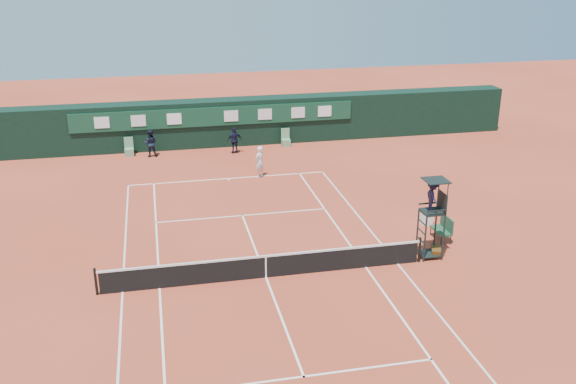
% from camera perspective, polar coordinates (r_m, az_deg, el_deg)
% --- Properties ---
extents(ground, '(90.00, 90.00, 0.00)m').
position_cam_1_polar(ground, '(25.42, -1.97, -7.60)').
color(ground, '#B7432B').
rests_on(ground, ground).
extents(court_lines, '(11.05, 23.85, 0.01)m').
position_cam_1_polar(court_lines, '(25.42, -1.97, -7.59)').
color(court_lines, white).
rests_on(court_lines, ground).
extents(tennis_net, '(12.90, 0.10, 1.10)m').
position_cam_1_polar(tennis_net, '(25.18, -1.99, -6.58)').
color(tennis_net, black).
rests_on(tennis_net, ground).
extents(back_wall, '(40.00, 1.65, 3.00)m').
position_cam_1_polar(back_wall, '(42.30, -6.56, 6.16)').
color(back_wall, black).
rests_on(back_wall, ground).
extents(linesman_chair_left, '(0.55, 0.50, 1.15)m').
position_cam_1_polar(linesman_chair_left, '(41.27, -13.93, 3.59)').
color(linesman_chair_left, '#5D8F62').
rests_on(linesman_chair_left, ground).
extents(linesman_chair_right, '(0.55, 0.50, 1.15)m').
position_cam_1_polar(linesman_chair_right, '(42.07, -0.19, 4.53)').
color(linesman_chair_right, '#619467').
rests_on(linesman_chair_right, ground).
extents(umpire_chair, '(0.96, 0.95, 3.42)m').
position_cam_1_polar(umpire_chair, '(26.68, 12.74, -0.89)').
color(umpire_chair, black).
rests_on(umpire_chair, ground).
extents(player_bench, '(0.55, 1.20, 1.10)m').
position_cam_1_polar(player_bench, '(29.13, 13.65, -3.06)').
color(player_bench, '#1B4529').
rests_on(player_bench, ground).
extents(tennis_bag, '(0.68, 0.96, 0.33)m').
position_cam_1_polar(tennis_bag, '(27.85, 13.01, -5.12)').
color(tennis_bag, black).
rests_on(tennis_bag, ground).
extents(cooler, '(0.57, 0.57, 0.65)m').
position_cam_1_polar(cooler, '(30.78, 12.13, -2.16)').
color(cooler, silver).
rests_on(cooler, ground).
extents(tennis_ball, '(0.07, 0.07, 0.07)m').
position_cam_1_polar(tennis_ball, '(30.57, -4.10, -2.48)').
color(tennis_ball, '#CBDF34').
rests_on(tennis_ball, ground).
extents(player, '(0.77, 0.76, 1.80)m').
position_cam_1_polar(player, '(36.10, -2.55, 2.71)').
color(player, white).
rests_on(player, ground).
extents(ball_kid_left, '(0.88, 0.71, 1.70)m').
position_cam_1_polar(ball_kid_left, '(40.66, -12.13, 4.26)').
color(ball_kid_left, black).
rests_on(ball_kid_left, ground).
extents(ball_kid_right, '(1.03, 0.59, 1.66)m').
position_cam_1_polar(ball_kid_right, '(40.55, -4.76, 4.59)').
color(ball_kid_right, black).
rests_on(ball_kid_right, ground).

